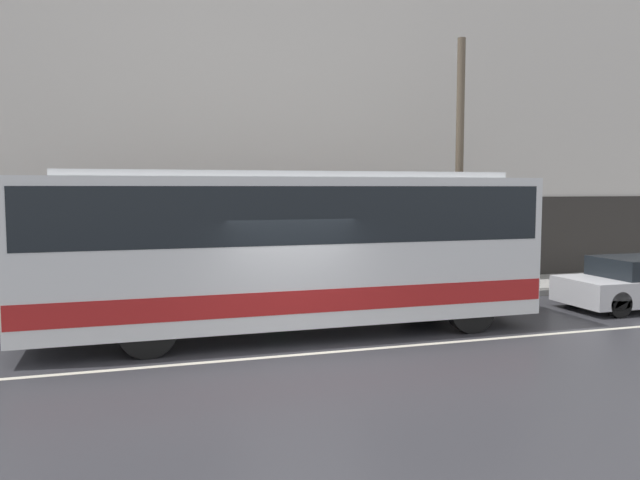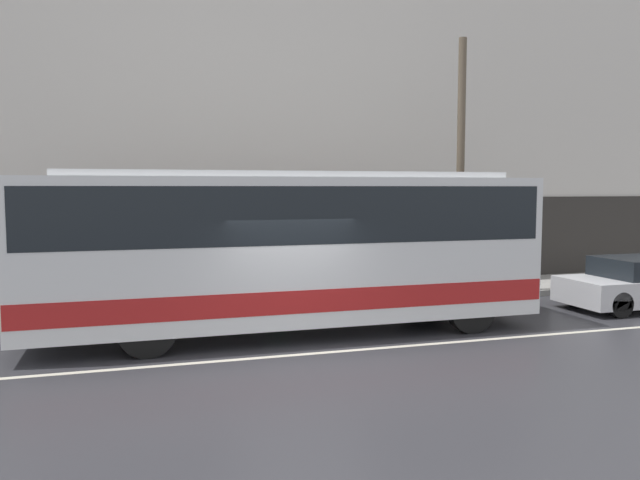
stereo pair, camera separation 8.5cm
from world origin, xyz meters
TOP-DOWN VIEW (x-y plane):
  - ground_plane at (0.00, 0.00)m, footprint 60.00×60.00m
  - sidewalk at (0.00, 5.41)m, footprint 60.00×2.81m
  - building_facade at (0.00, 6.96)m, footprint 60.00×0.35m
  - lane_stripe at (0.00, 0.00)m, footprint 54.00×0.14m
  - transit_bus at (0.25, 1.78)m, footprint 10.69×2.62m
  - utility_pole_near at (5.88, 4.55)m, footprint 0.22×0.22m
  - pedestrian_waiting at (1.07, 6.23)m, footprint 0.36×0.36m

SIDE VIEW (x-z plane):
  - ground_plane at x=0.00m, z-range 0.00..0.00m
  - lane_stripe at x=0.00m, z-range 0.00..0.01m
  - sidewalk at x=0.00m, z-range 0.00..0.17m
  - pedestrian_waiting at x=1.07m, z-range 0.11..1.68m
  - transit_bus at x=0.25m, z-range 0.22..3.65m
  - utility_pole_near at x=5.88m, z-range 0.17..7.19m
  - building_facade at x=0.00m, z-range -0.21..13.66m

